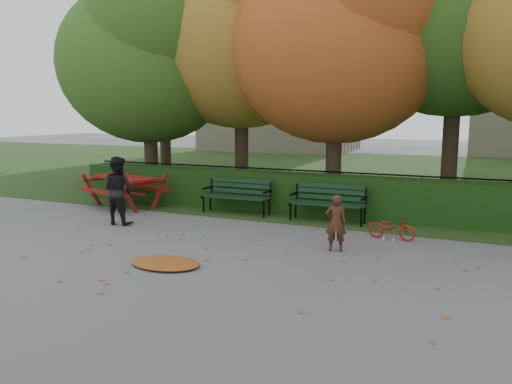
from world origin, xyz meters
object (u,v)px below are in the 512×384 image
at_px(tree_f, 166,32).
at_px(bench_left, 238,193).
at_px(bicycle, 392,227).
at_px(tree_c, 347,27).
at_px(tree_a, 152,49).
at_px(adult, 118,190).
at_px(child, 336,223).
at_px(bench_right, 328,200).
at_px(tree_b, 248,19).
at_px(picnic_table, 125,183).

relative_size(tree_f, bench_left, 5.10).
bearing_deg(bicycle, tree_c, 34.66).
bearing_deg(tree_f, bicycle, -33.93).
relative_size(tree_a, tree_c, 0.94).
height_order(tree_c, adult, tree_c).
bearing_deg(child, adult, -16.62).
relative_size(tree_a, bench_right, 4.16).
xyz_separation_m(tree_f, adult, (3.89, -7.81, -4.91)).
xyz_separation_m(tree_f, child, (9.09, -7.98, -5.16)).
xyz_separation_m(bench_left, adult, (-1.95, -2.27, 0.27)).
distance_m(tree_c, bicycle, 6.00).
height_order(bench_right, adult, adult).
bearing_deg(tree_b, bicycle, -38.66).
relative_size(bench_left, bicycle, 1.89).
bearing_deg(tree_c, tree_b, 166.55).
bearing_deg(tree_a, bench_left, -25.76).
distance_m(picnic_table, child, 6.74).
xyz_separation_m(tree_b, picnic_table, (-2.05, -3.55, -4.74)).
xyz_separation_m(bench_left, picnic_table, (-3.19, -0.50, 0.14)).
bearing_deg(tree_a, tree_b, 23.05).
distance_m(picnic_table, adult, 2.17).
xyz_separation_m(tree_f, picnic_table, (2.64, -6.04, -5.03)).
xyz_separation_m(tree_a, tree_f, (-1.94, 3.66, 1.17)).
bearing_deg(picnic_table, tree_f, 130.77).
bearing_deg(child, bicycle, -135.96).
height_order(tree_a, bench_right, tree_a).
distance_m(bench_left, child, 4.07).
distance_m(tree_c, bench_left, 5.31).
xyz_separation_m(tree_a, tree_b, (2.74, 1.17, 0.88)).
distance_m(tree_f, bench_right, 11.19).
height_order(adult, bicycle, adult).
height_order(tree_a, tree_f, tree_f).
distance_m(child, adult, 5.21).
relative_size(tree_a, bicycle, 7.84).
distance_m(bench_left, adult, 3.00).
bearing_deg(bench_right, adult, -152.41).
xyz_separation_m(tree_b, bicycle, (5.20, -4.16, -5.15)).
distance_m(tree_a, tree_f, 4.31).
bearing_deg(adult, tree_a, -66.05).
relative_size(child, bicycle, 1.11).
height_order(tree_f, bench_right, tree_f).
bearing_deg(tree_c, tree_f, 157.65).
bearing_deg(tree_f, tree_a, -62.02).
distance_m(adult, bicycle, 6.14).
relative_size(bench_left, adult, 1.15).
height_order(tree_a, child, tree_a).
bearing_deg(tree_b, picnic_table, -120.05).
xyz_separation_m(bench_left, bench_right, (2.40, 0.00, 0.00)).
xyz_separation_m(tree_a, picnic_table, (0.69, -2.38, -3.86)).
bearing_deg(picnic_table, bench_left, 26.09).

